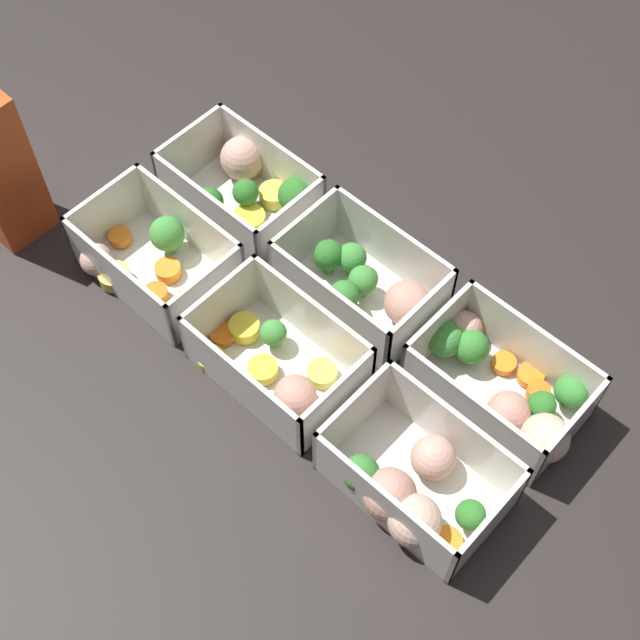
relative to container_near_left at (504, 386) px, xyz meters
The scene contains 7 objects.
ground_plane 0.20m from the container_near_left, 19.62° to the left, with size 4.00×4.00×0.00m, color #282321.
container_near_left is the anchor object (origin of this frame).
container_near_center 0.18m from the container_near_left, ahead, with size 0.17×0.12×0.08m.
container_near_right 0.37m from the container_near_left, ahead, with size 0.17×0.12×0.08m.
container_far_left 0.14m from the container_near_left, 90.15° to the left, with size 0.17×0.13×0.08m.
container_far_center 0.23m from the container_near_left, 35.72° to the left, with size 0.17×0.11×0.08m.
container_far_right 0.40m from the container_near_left, 19.49° to the left, with size 0.17×0.12×0.08m.
Camera 1 is at (-0.34, 0.36, 0.81)m, focal length 50.00 mm.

